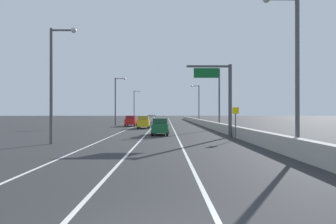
# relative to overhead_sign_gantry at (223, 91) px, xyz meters

# --- Properties ---
(ground_plane) EXTENTS (320.00, 320.00, 0.00)m
(ground_plane) POSITION_rel_overhead_sign_gantry_xyz_m (-6.21, 41.58, -4.73)
(ground_plane) COLOR #2D2D30
(lane_stripe_left) EXTENTS (0.16, 130.00, 0.00)m
(lane_stripe_left) POSITION_rel_overhead_sign_gantry_xyz_m (-11.71, 32.58, -4.73)
(lane_stripe_left) COLOR silver
(lane_stripe_left) RESTS_ON ground_plane
(lane_stripe_center) EXTENTS (0.16, 130.00, 0.00)m
(lane_stripe_center) POSITION_rel_overhead_sign_gantry_xyz_m (-8.21, 32.58, -4.73)
(lane_stripe_center) COLOR silver
(lane_stripe_center) RESTS_ON ground_plane
(lane_stripe_right) EXTENTS (0.16, 130.00, 0.00)m
(lane_stripe_right) POSITION_rel_overhead_sign_gantry_xyz_m (-4.71, 32.58, -4.73)
(lane_stripe_right) COLOR silver
(lane_stripe_right) RESTS_ON ground_plane
(jersey_barrier_right) EXTENTS (0.60, 120.00, 1.10)m
(jersey_barrier_right) POSITION_rel_overhead_sign_gantry_xyz_m (1.34, 17.58, -4.18)
(jersey_barrier_right) COLOR #B2ADA3
(jersey_barrier_right) RESTS_ON ground_plane
(overhead_sign_gantry) EXTENTS (4.68, 0.36, 7.50)m
(overhead_sign_gantry) POSITION_rel_overhead_sign_gantry_xyz_m (0.00, 0.00, 0.00)
(overhead_sign_gantry) COLOR #47474C
(overhead_sign_gantry) RESTS_ON ground_plane
(speed_advisory_sign) EXTENTS (0.60, 0.11, 3.00)m
(speed_advisory_sign) POSITION_rel_overhead_sign_gantry_xyz_m (0.44, -3.24, -2.96)
(speed_advisory_sign) COLOR #4C4C51
(speed_advisory_sign) RESTS_ON ground_plane
(lamp_post_right_near) EXTENTS (2.14, 0.44, 9.36)m
(lamp_post_right_near) POSITION_rel_overhead_sign_gantry_xyz_m (1.49, -11.95, 0.69)
(lamp_post_right_near) COLOR #4C4C51
(lamp_post_right_near) RESTS_ON ground_plane
(lamp_post_right_second) EXTENTS (2.14, 0.44, 9.36)m
(lamp_post_right_second) POSITION_rel_overhead_sign_gantry_xyz_m (2.01, 13.20, 0.69)
(lamp_post_right_second) COLOR #4C4C51
(lamp_post_right_second) RESTS_ON ground_plane
(lamp_post_right_third) EXTENTS (2.14, 0.44, 9.36)m
(lamp_post_right_third) POSITION_rel_overhead_sign_gantry_xyz_m (2.04, 38.36, 0.69)
(lamp_post_right_third) COLOR #4C4C51
(lamp_post_right_third) RESTS_ON ground_plane
(lamp_post_left_near) EXTENTS (2.14, 0.44, 9.36)m
(lamp_post_left_near) POSITION_rel_overhead_sign_gantry_xyz_m (-14.84, -5.95, 0.69)
(lamp_post_left_near) COLOR #4C4C51
(lamp_post_left_near) RESTS_ON ground_plane
(lamp_post_left_mid) EXTENTS (2.14, 0.44, 9.36)m
(lamp_post_left_mid) POSITION_rel_overhead_sign_gantry_xyz_m (-15.42, 24.24, 0.69)
(lamp_post_left_mid) COLOR #4C4C51
(lamp_post_left_mid) RESTS_ON ground_plane
(lamp_post_left_far) EXTENTS (2.14, 0.44, 9.36)m
(lamp_post_left_far) POSITION_rel_overhead_sign_gantry_xyz_m (-15.38, 54.42, 0.69)
(lamp_post_left_far) COLOR #4C4C51
(lamp_post_left_far) RESTS_ON ground_plane
(car_green_0) EXTENTS (1.97, 4.33, 1.89)m
(car_green_0) POSITION_rel_overhead_sign_gantry_xyz_m (-6.50, 2.70, -3.79)
(car_green_0) COLOR #196033
(car_green_0) RESTS_ON ground_plane
(car_black_1) EXTENTS (1.83, 4.72, 1.92)m
(car_black_1) POSITION_rel_overhead_sign_gantry_xyz_m (-9.79, 51.37, -3.77)
(car_black_1) COLOR black
(car_black_1) RESTS_ON ground_plane
(car_yellow_2) EXTENTS (1.87, 4.14, 2.00)m
(car_yellow_2) POSITION_rel_overhead_sign_gantry_xyz_m (-9.45, 15.36, -3.74)
(car_yellow_2) COLOR gold
(car_yellow_2) RESTS_ON ground_plane
(car_white_3) EXTENTS (1.92, 4.30, 2.00)m
(car_white_3) POSITION_rel_overhead_sign_gantry_xyz_m (-9.61, 40.14, -3.73)
(car_white_3) COLOR white
(car_white_3) RESTS_ON ground_plane
(car_red_4) EXTENTS (1.99, 4.45, 1.98)m
(car_red_4) POSITION_rel_overhead_sign_gantry_xyz_m (-12.46, 22.67, -3.74)
(car_red_4) COLOR red
(car_red_4) RESTS_ON ground_plane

